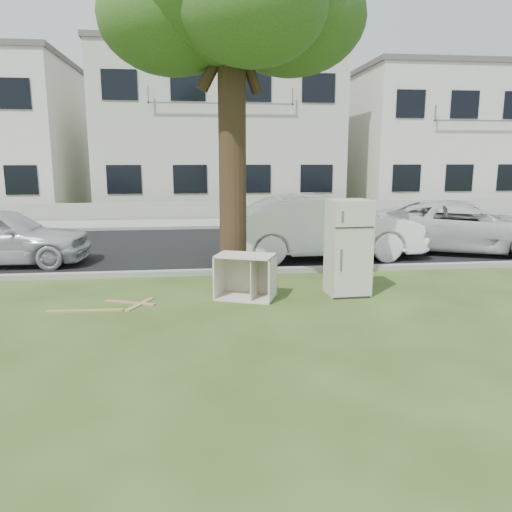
{
  "coord_description": "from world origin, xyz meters",
  "views": [
    {
      "loc": [
        -1.12,
        -8.16,
        2.52
      ],
      "look_at": [
        -0.08,
        0.6,
        0.76
      ],
      "focal_mm": 35.0,
      "sensor_mm": 36.0,
      "label": 1
    }
  ],
  "objects": [
    {
      "name": "townhouse_center",
      "position": [
        0.0,
        17.5,
        3.72
      ],
      "size": [
        11.22,
        8.16,
        7.44
      ],
      "color": "beige",
      "rests_on": "ground"
    },
    {
      "name": "fridge",
      "position": [
        1.64,
        0.61,
        0.88
      ],
      "size": [
        0.76,
        0.71,
        1.76
      ],
      "primitive_type": "cube",
      "rotation": [
        0.0,
        0.0,
        0.05
      ],
      "color": "beige",
      "rests_on": "ground"
    },
    {
      "name": "townhouse_right",
      "position": [
        12.0,
        17.5,
        3.42
      ],
      "size": [
        10.2,
        8.16,
        6.84
      ],
      "color": "silver",
      "rests_on": "ground"
    },
    {
      "name": "kerb_far",
      "position": [
        0.0,
        9.55,
        0.0
      ],
      "size": [
        120.0,
        0.18,
        0.12
      ],
      "primitive_type": "cube",
      "color": "gray",
      "rests_on": "ground"
    },
    {
      "name": "plank_b",
      "position": [
        -2.32,
        0.45,
        0.01
      ],
      "size": [
        0.92,
        0.44,
        0.02
      ],
      "primitive_type": "cube",
      "rotation": [
        0.0,
        0.0,
        -0.38
      ],
      "color": "#A77857",
      "rests_on": "ground"
    },
    {
      "name": "sidewalk",
      "position": [
        0.0,
        11.0,
        0.01
      ],
      "size": [
        120.0,
        2.8,
        0.01
      ],
      "primitive_type": "cube",
      "color": "gray",
      "rests_on": "ground"
    },
    {
      "name": "car_center",
      "position": [
        2.03,
        3.97,
        0.8
      ],
      "size": [
        4.91,
        1.81,
        1.6
      ],
      "primitive_type": "imported",
      "rotation": [
        0.0,
        0.0,
        1.59
      ],
      "color": "white",
      "rests_on": "ground"
    },
    {
      "name": "road",
      "position": [
        0.0,
        6.0,
        0.01
      ],
      "size": [
        120.0,
        7.0,
        0.01
      ],
      "primitive_type": "cube",
      "color": "black",
      "rests_on": "ground"
    },
    {
      "name": "car_right",
      "position": [
        5.97,
        4.4,
        0.68
      ],
      "size": [
        5.41,
        3.92,
        1.37
      ],
      "primitive_type": "imported",
      "rotation": [
        0.0,
        0.0,
        1.2
      ],
      "color": "silver",
      "rests_on": "ground"
    },
    {
      "name": "low_wall",
      "position": [
        0.0,
        12.6,
        0.35
      ],
      "size": [
        120.0,
        0.15,
        0.7
      ],
      "primitive_type": "cube",
      "color": "gray",
      "rests_on": "ground"
    },
    {
      "name": "kerb_near",
      "position": [
        0.0,
        2.45,
        0.0
      ],
      "size": [
        120.0,
        0.18,
        0.12
      ],
      "primitive_type": "cube",
      "color": "gray",
      "rests_on": "ground"
    },
    {
      "name": "plank_a",
      "position": [
        -3.0,
        0.05,
        0.01
      ],
      "size": [
        1.25,
        0.16,
        0.02
      ],
      "primitive_type": "cube",
      "rotation": [
        0.0,
        0.0,
        -0.04
      ],
      "color": "#9E7E4C",
      "rests_on": "ground"
    },
    {
      "name": "cabinet",
      "position": [
        -0.27,
        0.54,
        0.4
      ],
      "size": [
        1.19,
        0.97,
        0.8
      ],
      "primitive_type": "cube",
      "rotation": [
        0.0,
        0.0,
        -0.37
      ],
      "color": "silver",
      "rests_on": "ground"
    },
    {
      "name": "ground",
      "position": [
        0.0,
        0.0,
        0.0
      ],
      "size": [
        120.0,
        120.0,
        0.0
      ],
      "primitive_type": "plane",
      "color": "#314418"
    },
    {
      "name": "plank_c",
      "position": [
        -2.14,
        0.34,
        0.01
      ],
      "size": [
        0.44,
        0.78,
        0.02
      ],
      "primitive_type": "cube",
      "rotation": [
        0.0,
        0.0,
        1.12
      ],
      "color": "#A28B5A",
      "rests_on": "ground"
    }
  ]
}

